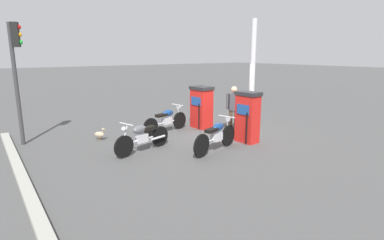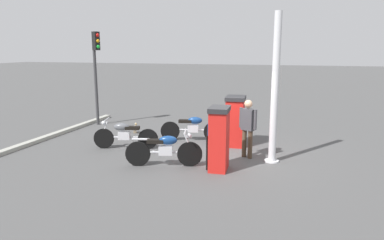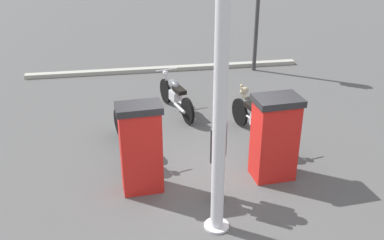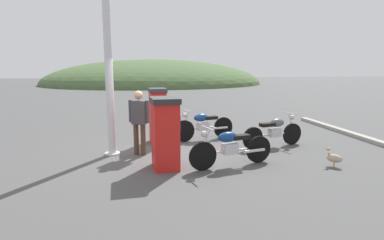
{
  "view_description": "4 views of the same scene",
  "coord_description": "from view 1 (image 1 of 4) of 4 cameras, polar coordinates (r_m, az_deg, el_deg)",
  "views": [
    {
      "loc": [
        6.99,
        7.97,
        2.86
      ],
      "look_at": [
        0.99,
        -0.31,
        0.61
      ],
      "focal_mm": 28.58,
      "sensor_mm": 36.0,
      "label": 1
    },
    {
      "loc": [
        -1.93,
        9.71,
        3.09
      ],
      "look_at": [
        0.98,
        -0.05,
        1.01
      ],
      "focal_mm": 32.7,
      "sensor_mm": 36.0,
      "label": 2
    },
    {
      "loc": [
        -6.84,
        1.54,
        4.53
      ],
      "look_at": [
        1.29,
        0.06,
        0.62
      ],
      "focal_mm": 41.18,
      "sensor_mm": 36.0,
      "label": 3
    },
    {
      "loc": [
        -0.73,
        -8.11,
        2.27
      ],
      "look_at": [
        0.64,
        -0.4,
        0.95
      ],
      "focal_mm": 29.38,
      "sensor_mm": 36.0,
      "label": 4
    }
  ],
  "objects": [
    {
      "name": "motorcycle_extra",
      "position": [
        9.06,
        -9.29,
        -3.08
      ],
      "size": [
        1.98,
        0.71,
        0.96
      ],
      "color": "black",
      "rests_on": "ground"
    },
    {
      "name": "road_edge_kerb",
      "position": [
        8.48,
        -29.46,
        -8.53
      ],
      "size": [
        0.35,
        8.49,
        0.12
      ],
      "color": "#9E9E93",
      "rests_on": "ground"
    },
    {
      "name": "fuel_pump_near",
      "position": [
        11.8,
        1.78,
        2.45
      ],
      "size": [
        0.66,
        0.85,
        1.61
      ],
      "color": "red",
      "rests_on": "ground"
    },
    {
      "name": "wandering_duck",
      "position": [
        10.65,
        -16.86,
        -2.55
      ],
      "size": [
        0.36,
        0.38,
        0.43
      ],
      "color": "tan",
      "rests_on": "ground"
    },
    {
      "name": "attendant_person",
      "position": [
        11.25,
        7.78,
        2.62
      ],
      "size": [
        0.55,
        0.34,
        1.68
      ],
      "color": "#473828",
      "rests_on": "ground"
    },
    {
      "name": "motorcycle_far_pump",
      "position": [
        9.04,
        4.55,
        -2.85
      ],
      "size": [
        2.0,
        0.73,
        0.97
      ],
      "color": "black",
      "rests_on": "ground"
    },
    {
      "name": "canopy_support_pole",
      "position": [
        11.51,
        11.15,
        7.65
      ],
      "size": [
        0.4,
        0.4,
        4.05
      ],
      "color": "silver",
      "rests_on": "ground"
    },
    {
      "name": "fuel_pump_far",
      "position": [
        10.01,
        10.32,
        0.59
      ],
      "size": [
        0.55,
        0.8,
        1.65
      ],
      "color": "red",
      "rests_on": "ground"
    },
    {
      "name": "motorcycle_near_pump",
      "position": [
        11.19,
        -4.81,
        0.09
      ],
      "size": [
        2.08,
        0.69,
        0.96
      ],
      "color": "black",
      "rests_on": "ground"
    },
    {
      "name": "ground_plane",
      "position": [
        10.98,
        5.14,
        -2.71
      ],
      "size": [
        120.0,
        120.0,
        0.0
      ],
      "primitive_type": "plane",
      "color": "#4C4C4C"
    },
    {
      "name": "roadside_traffic_light",
      "position": [
        10.78,
        -29.96,
        9.21
      ],
      "size": [
        0.4,
        0.29,
        3.75
      ],
      "color": "#38383A",
      "rests_on": "ground"
    }
  ]
}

